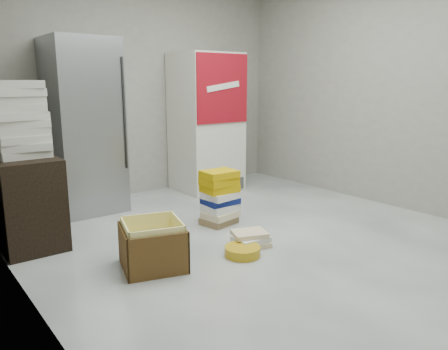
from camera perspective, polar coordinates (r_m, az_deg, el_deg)
name	(u,v)px	position (r m, az deg, el deg)	size (l,w,h in m)	color
ground	(276,246)	(3.97, 6.86, -9.22)	(5.00, 5.00, 0.00)	silver
room_shell	(282,36)	(3.72, 7.59, 17.55)	(4.04, 5.04, 2.82)	#9C988D
steel_fridge	(84,127)	(5.08, -17.80, 6.02)	(0.70, 0.72, 1.90)	gray
coke_cooler	(206,122)	(5.84, -2.30, 6.88)	(0.80, 0.73, 1.80)	silver
wood_shelf	(26,201)	(4.25, -24.45, -3.15)	(0.50, 0.80, 0.80)	black
supply_box_stack	(19,119)	(4.14, -25.20, 6.62)	(0.44, 0.43, 0.65)	silver
phonebook_stack_main	(220,197)	(4.45, -0.54, -2.93)	(0.39, 0.34, 0.56)	olive
phonebook_stack_side	(251,239)	(3.93, 3.51, -8.33)	(0.37, 0.33, 0.13)	beige
cardboard_box	(153,248)	(3.52, -9.28, -9.43)	(0.58, 0.58, 0.38)	yellow
bucket_lid	(243,251)	(3.73, 2.43, -9.91)	(0.30, 0.30, 0.08)	gold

